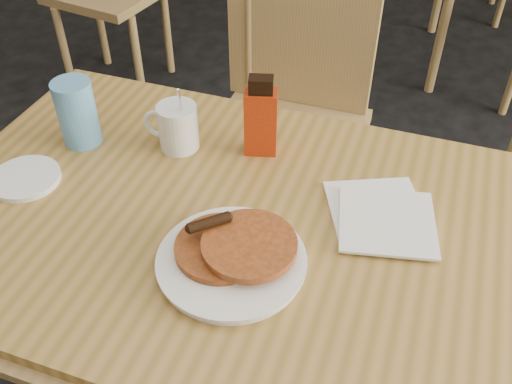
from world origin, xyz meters
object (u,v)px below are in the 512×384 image
at_px(syrup_bottle, 261,119).
at_px(blue_tumbler, 77,113).
at_px(coffee_mug, 177,126).
at_px(chair_main_far, 292,91).
at_px(pancake_plate, 233,256).
at_px(main_table, 227,232).

relative_size(syrup_bottle, blue_tumbler, 1.23).
bearing_deg(coffee_mug, syrup_bottle, 23.77).
bearing_deg(chair_main_far, pancake_plate, -81.31).
bearing_deg(chair_main_far, syrup_bottle, -82.22).
distance_m(chair_main_far, coffee_mug, 0.59).
bearing_deg(syrup_bottle, blue_tumbler, 178.03).
bearing_deg(pancake_plate, blue_tumbler, 147.67).
bearing_deg(blue_tumbler, syrup_bottle, 8.83).
distance_m(chair_main_far, pancake_plate, 0.85).
distance_m(main_table, pancake_plate, 0.14).
relative_size(main_table, chair_main_far, 1.27).
height_order(chair_main_far, pancake_plate, chair_main_far).
distance_m(main_table, chair_main_far, 0.73).
bearing_deg(coffee_mug, chair_main_far, 89.70).
distance_m(main_table, coffee_mug, 0.26).
distance_m(main_table, blue_tumbler, 0.42).
xyz_separation_m(chair_main_far, coffee_mug, (-0.15, -0.54, 0.21)).
xyz_separation_m(main_table, syrup_bottle, (0.01, 0.21, 0.13)).
xyz_separation_m(main_table, coffee_mug, (-0.16, 0.18, 0.10)).
relative_size(coffee_mug, blue_tumbler, 1.09).
distance_m(pancake_plate, syrup_bottle, 0.33).
relative_size(pancake_plate, blue_tumbler, 1.78).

